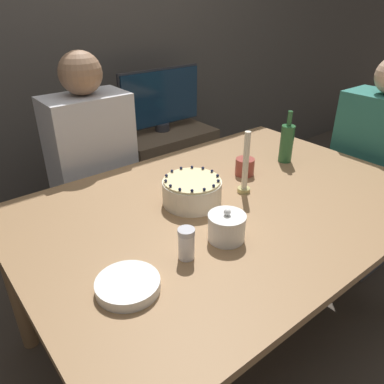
% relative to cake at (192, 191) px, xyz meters
% --- Properties ---
extents(ground_plane, '(12.00, 12.00, 0.00)m').
position_rel_cake_xyz_m(ground_plane, '(0.12, -0.09, -0.77)').
color(ground_plane, '#4C4238').
extents(wall_behind, '(8.00, 0.05, 2.60)m').
position_rel_cake_xyz_m(wall_behind, '(0.12, 1.31, 0.53)').
color(wall_behind, '#4C4742').
rests_on(wall_behind, ground_plane).
extents(dining_table, '(1.63, 1.12, 0.72)m').
position_rel_cake_xyz_m(dining_table, '(0.12, -0.09, -0.14)').
color(dining_table, '#936D47').
rests_on(dining_table, ground_plane).
extents(cake, '(0.23, 0.23, 0.11)m').
position_rel_cake_xyz_m(cake, '(0.00, 0.00, 0.00)').
color(cake, '#EFE5CC').
rests_on(cake, dining_table).
extents(sugar_bowl, '(0.13, 0.13, 0.12)m').
position_rel_cake_xyz_m(sugar_bowl, '(-0.06, -0.27, -0.00)').
color(sugar_bowl, white).
rests_on(sugar_bowl, dining_table).
extents(sugar_shaker, '(0.05, 0.05, 0.11)m').
position_rel_cake_xyz_m(sugar_shaker, '(-0.23, -0.26, 0.00)').
color(sugar_shaker, white).
rests_on(sugar_shaker, dining_table).
extents(plate_stack, '(0.18, 0.18, 0.03)m').
position_rel_cake_xyz_m(plate_stack, '(-0.45, -0.27, -0.04)').
color(plate_stack, white).
rests_on(plate_stack, dining_table).
extents(candle, '(0.05, 0.05, 0.26)m').
position_rel_cake_xyz_m(candle, '(0.23, -0.07, 0.06)').
color(candle, tan).
rests_on(candle, dining_table).
extents(bottle, '(0.06, 0.06, 0.25)m').
position_rel_cake_xyz_m(bottle, '(0.61, 0.04, 0.05)').
color(bottle, '#2D6638').
rests_on(bottle, dining_table).
extents(cup, '(0.09, 0.09, 0.08)m').
position_rel_cake_xyz_m(cup, '(0.35, 0.05, -0.01)').
color(cup, '#993D33').
rests_on(cup, dining_table).
extents(person_man_blue_shirt, '(0.40, 0.34, 1.24)m').
position_rel_cake_xyz_m(person_man_blue_shirt, '(-0.11, 0.67, -0.23)').
color(person_man_blue_shirt, '#473D33').
rests_on(person_man_blue_shirt, ground_plane).
extents(person_woman_floral, '(0.34, 0.40, 1.19)m').
position_rel_cake_xyz_m(person_woman_floral, '(1.13, -0.17, -0.26)').
color(person_woman_floral, '#595960').
rests_on(person_woman_floral, ground_plane).
extents(side_cabinet, '(0.64, 0.47, 0.62)m').
position_rel_cake_xyz_m(side_cabinet, '(0.57, 1.03, -0.46)').
color(side_cabinet, brown).
rests_on(side_cabinet, ground_plane).
extents(tv_monitor, '(0.61, 0.10, 0.41)m').
position_rel_cake_xyz_m(tv_monitor, '(0.57, 1.04, 0.06)').
color(tv_monitor, '#2D2D33').
rests_on(tv_monitor, side_cabinet).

